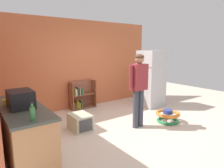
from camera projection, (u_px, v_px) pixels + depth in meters
name	position (u px, v px, depth m)	size (l,w,h in m)	color
ground_plane	(128.00, 130.00, 4.57)	(12.00, 12.00, 0.00)	beige
back_wall	(80.00, 64.00, 6.18)	(5.20, 0.06, 2.70)	#CC6A41
kitchen_counter	(23.00, 131.00, 3.39)	(0.65, 1.97, 0.90)	tan
refrigerator	(151.00, 79.00, 6.32)	(0.73, 0.68, 1.78)	#B7BABF
bookshelf	(81.00, 97.00, 6.14)	(0.80, 0.28, 0.85)	brown
standing_person	(139.00, 84.00, 4.56)	(0.57, 0.22, 1.72)	#383C4A
baby_walker	(168.00, 116.00, 5.02)	(0.60, 0.60, 0.32)	#24894D
pet_carrier	(80.00, 122.00, 4.55)	(0.42, 0.55, 0.36)	beige
microwave	(21.00, 99.00, 3.19)	(0.37, 0.48, 0.28)	black
banana_bunch	(20.00, 98.00, 3.71)	(0.12, 0.16, 0.04)	yellow
green_glass_bottle	(33.00, 113.00, 2.61)	(0.07, 0.07, 0.25)	#33753D
red_cup	(23.00, 93.00, 4.08)	(0.08, 0.08, 0.10)	red
yellow_cup	(5.00, 102.00, 3.34)	(0.08, 0.08, 0.10)	yellow
white_cup	(16.00, 101.00, 3.45)	(0.08, 0.08, 0.10)	white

